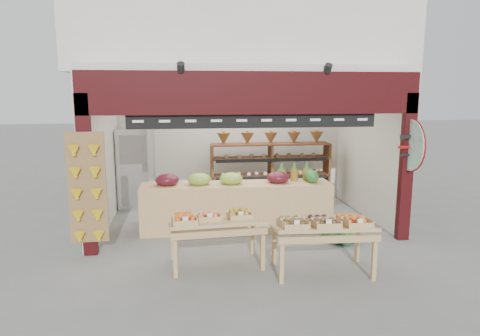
% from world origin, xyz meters
% --- Properties ---
extents(ground, '(60.00, 60.00, 0.00)m').
position_xyz_m(ground, '(0.00, 0.00, 0.00)').
color(ground, slate).
rests_on(ground, ground).
extents(shop_structure, '(6.36, 5.12, 5.40)m').
position_xyz_m(shop_structure, '(0.00, 1.61, 3.92)').
color(shop_structure, beige).
rests_on(shop_structure, ground).
extents(banana_board, '(0.60, 0.15, 1.80)m').
position_xyz_m(banana_board, '(-2.73, -1.17, 1.12)').
color(banana_board, olive).
rests_on(banana_board, ground).
extents(gift_sign, '(0.04, 0.93, 0.92)m').
position_xyz_m(gift_sign, '(2.75, -1.15, 1.75)').
color(gift_sign, silver).
rests_on(gift_sign, ground).
extents(back_shelving, '(2.80, 0.46, 1.75)m').
position_xyz_m(back_shelving, '(0.84, 1.62, 1.10)').
color(back_shelving, brown).
rests_on(back_shelving, ground).
extents(refrigerator, '(0.80, 0.80, 1.85)m').
position_xyz_m(refrigerator, '(-2.28, 1.84, 0.92)').
color(refrigerator, silver).
rests_on(refrigerator, ground).
extents(cardboard_stack, '(0.95, 0.68, 0.63)m').
position_xyz_m(cardboard_stack, '(-1.55, 0.66, 0.23)').
color(cardboard_stack, beige).
rests_on(cardboard_stack, ground).
extents(mid_counter, '(3.69, 0.81, 1.14)m').
position_xyz_m(mid_counter, '(-0.20, -0.07, 0.50)').
color(mid_counter, tan).
rests_on(mid_counter, ground).
extents(display_table_left, '(1.48, 0.89, 0.93)m').
position_xyz_m(display_table_left, '(-0.82, -1.73, 0.70)').
color(display_table_left, tan).
rests_on(display_table_left, ground).
extents(display_table_right, '(1.50, 0.90, 0.94)m').
position_xyz_m(display_table_right, '(0.82, -2.25, 0.73)').
color(display_table_right, tan).
rests_on(display_table_right, ground).
extents(watermelon_pile, '(0.66, 0.66, 0.51)m').
position_xyz_m(watermelon_pile, '(1.57, -1.03, 0.17)').
color(watermelon_pile, '#1B511D').
rests_on(watermelon_pile, ground).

